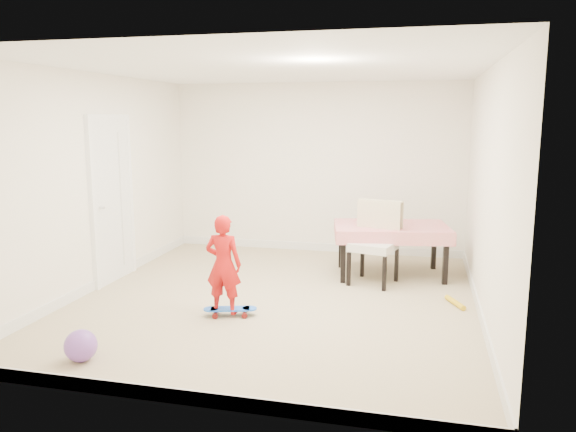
% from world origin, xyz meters
% --- Properties ---
extents(ground, '(5.00, 5.00, 0.00)m').
position_xyz_m(ground, '(0.00, 0.00, 0.00)').
color(ground, tan).
rests_on(ground, ground).
extents(ceiling, '(4.50, 5.00, 0.04)m').
position_xyz_m(ceiling, '(0.00, 0.00, 2.58)').
color(ceiling, white).
rests_on(ceiling, wall_back).
extents(wall_back, '(4.50, 0.04, 2.60)m').
position_xyz_m(wall_back, '(0.00, 2.48, 1.30)').
color(wall_back, white).
rests_on(wall_back, ground).
extents(wall_front, '(4.50, 0.04, 2.60)m').
position_xyz_m(wall_front, '(0.00, -2.48, 1.30)').
color(wall_front, white).
rests_on(wall_front, ground).
extents(wall_left, '(0.04, 5.00, 2.60)m').
position_xyz_m(wall_left, '(-2.23, 0.00, 1.30)').
color(wall_left, white).
rests_on(wall_left, ground).
extents(wall_right, '(0.04, 5.00, 2.60)m').
position_xyz_m(wall_right, '(2.23, 0.00, 1.30)').
color(wall_right, white).
rests_on(wall_right, ground).
extents(door, '(0.11, 0.94, 2.11)m').
position_xyz_m(door, '(-2.22, 0.30, 1.02)').
color(door, white).
rests_on(door, ground).
extents(baseboard_back, '(4.50, 0.02, 0.12)m').
position_xyz_m(baseboard_back, '(0.00, 2.49, 0.06)').
color(baseboard_back, white).
rests_on(baseboard_back, ground).
extents(baseboard_front, '(4.50, 0.02, 0.12)m').
position_xyz_m(baseboard_front, '(0.00, -2.49, 0.06)').
color(baseboard_front, white).
rests_on(baseboard_front, ground).
extents(baseboard_left, '(0.02, 5.00, 0.12)m').
position_xyz_m(baseboard_left, '(-2.24, 0.00, 0.06)').
color(baseboard_left, white).
rests_on(baseboard_left, ground).
extents(baseboard_right, '(0.02, 5.00, 0.12)m').
position_xyz_m(baseboard_right, '(2.24, 0.00, 0.06)').
color(baseboard_right, white).
rests_on(baseboard_right, ground).
extents(dining_table, '(1.60, 1.17, 0.68)m').
position_xyz_m(dining_table, '(1.23, 1.33, 0.34)').
color(dining_table, red).
rests_on(dining_table, ground).
extents(dining_chair, '(0.72, 0.77, 1.04)m').
position_xyz_m(dining_chair, '(1.03, 0.90, 0.52)').
color(dining_chair, beige).
rests_on(dining_chair, ground).
extents(skateboard, '(0.60, 0.35, 0.08)m').
position_xyz_m(skateboard, '(-0.33, -0.64, 0.04)').
color(skateboard, blue).
rests_on(skateboard, ground).
extents(child, '(0.39, 0.25, 1.05)m').
position_xyz_m(child, '(-0.39, -0.66, 0.53)').
color(child, red).
rests_on(child, ground).
extents(balloon, '(0.28, 0.28, 0.28)m').
position_xyz_m(balloon, '(-1.20, -2.00, 0.14)').
color(balloon, purple).
rests_on(balloon, ground).
extents(foam_toy, '(0.22, 0.39, 0.06)m').
position_xyz_m(foam_toy, '(2.01, 0.28, 0.03)').
color(foam_toy, gold).
rests_on(foam_toy, ground).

